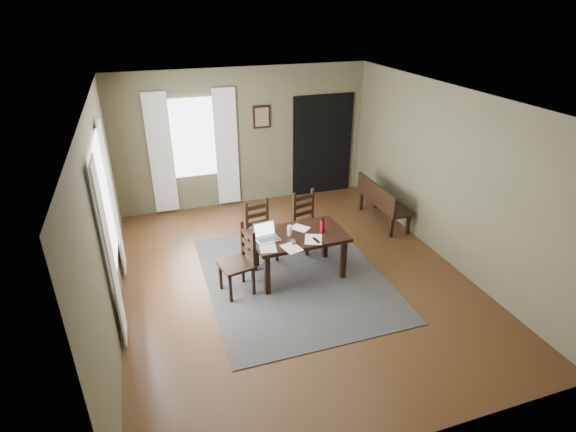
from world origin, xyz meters
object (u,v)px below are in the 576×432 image
object	(u,v)px
laptop	(266,235)
water_bottle	(322,226)
chair_back_left	(261,232)
chair_end	(239,262)
bench	(381,199)
chair_back_right	(308,222)
dining_table	(298,239)

from	to	relation	value
laptop	water_bottle	distance (m)	0.84
chair_back_left	chair_end	bearing A→B (deg)	-132.84
chair_back_left	water_bottle	world-z (taller)	chair_back_left
bench	water_bottle	distance (m)	2.15
water_bottle	chair_back_right	bearing A→B (deg)	84.25
chair_end	dining_table	bearing A→B (deg)	87.38
bench	laptop	world-z (taller)	laptop
chair_back_right	water_bottle	size ratio (longest dim) A/B	4.17
chair_back_right	water_bottle	distance (m)	0.86
dining_table	chair_back_left	bearing A→B (deg)	119.40
chair_back_left	chair_back_right	size ratio (longest dim) A/B	0.98
chair_back_left	bench	world-z (taller)	chair_back_left
bench	water_bottle	xyz separation A→B (m)	(-1.71, -1.26, 0.34)
water_bottle	chair_back_left	bearing A→B (deg)	136.62
laptop	chair_back_left	bearing A→B (deg)	74.63
dining_table	chair_back_left	world-z (taller)	chair_back_left
chair_back_right	laptop	size ratio (longest dim) A/B	2.58
dining_table	water_bottle	distance (m)	0.41
chair_end	laptop	world-z (taller)	chair_end
water_bottle	bench	bearing A→B (deg)	36.29
chair_end	bench	world-z (taller)	chair_end
bench	chair_back_left	bearing A→B (deg)	102.46
chair_end	water_bottle	bearing A→B (deg)	82.43
chair_back_left	chair_back_right	bearing A→B (deg)	-4.01
dining_table	chair_back_left	xyz separation A→B (m)	(-0.40, 0.66, -0.14)
bench	water_bottle	bearing A→B (deg)	126.29
chair_end	chair_back_right	size ratio (longest dim) A/B	1.02
chair_back_left	chair_back_right	world-z (taller)	chair_back_right
chair_back_left	bench	bearing A→B (deg)	3.06
chair_end	chair_back_left	size ratio (longest dim) A/B	1.04
laptop	chair_back_right	bearing A→B (deg)	30.24
water_bottle	laptop	bearing A→B (deg)	174.99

